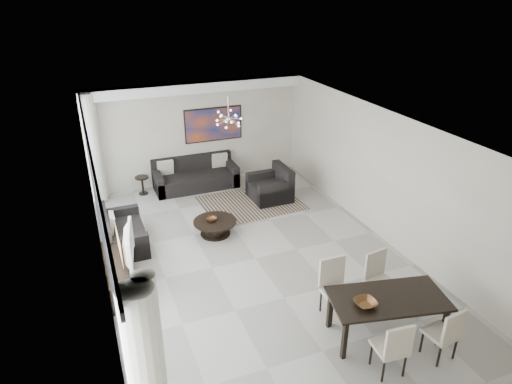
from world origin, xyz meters
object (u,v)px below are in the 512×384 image
tv_console (119,274)px  coffee_table (215,227)px  television (124,246)px  dining_table (388,302)px  sofa_main (195,178)px

tv_console → coffee_table: bearing=28.1°
coffee_table → television: 2.53m
television → dining_table: bearing=-120.1°
dining_table → sofa_main: bearing=100.6°
sofa_main → television: (-2.39, -4.00, 0.58)m
sofa_main → tv_console: (-2.55, -3.99, -0.01)m
tv_console → dining_table: dining_table is taller
coffee_table → sofa_main: sofa_main is taller
coffee_table → television: bearing=-149.9°
tv_console → television: (0.16, -0.01, 0.59)m
sofa_main → tv_console: 4.74m
tv_console → television: television is taller
sofa_main → coffee_table: bearing=-95.7°
coffee_table → tv_console: bearing=-151.9°
television → dining_table: (3.71, -3.01, -0.18)m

